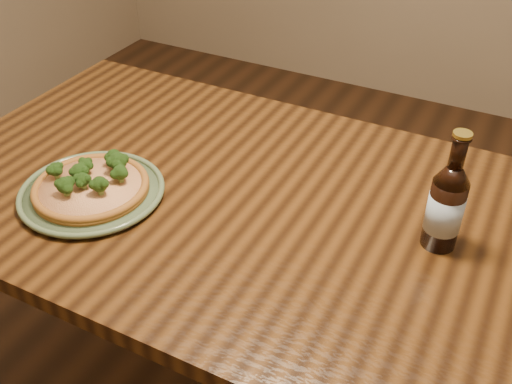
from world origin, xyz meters
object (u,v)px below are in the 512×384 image
at_px(table, 257,231).
at_px(beer_bottle, 446,206).
at_px(plate, 92,192).
at_px(pizza, 91,185).

relative_size(table, beer_bottle, 6.13).
bearing_deg(beer_bottle, table, 165.52).
height_order(table, plate, plate).
bearing_deg(plate, table, 25.13).
xyz_separation_m(plate, beer_bottle, (0.73, 0.19, 0.09)).
bearing_deg(table, plate, -154.87).
bearing_deg(pizza, table, 24.74).
height_order(plate, pizza, pizza).
bearing_deg(plate, pizza, 95.71).
xyz_separation_m(table, beer_bottle, (0.40, 0.04, 0.19)).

